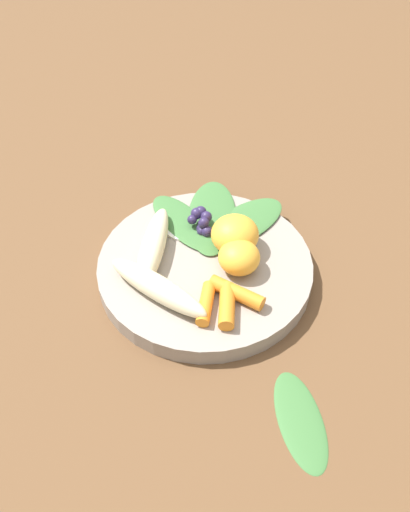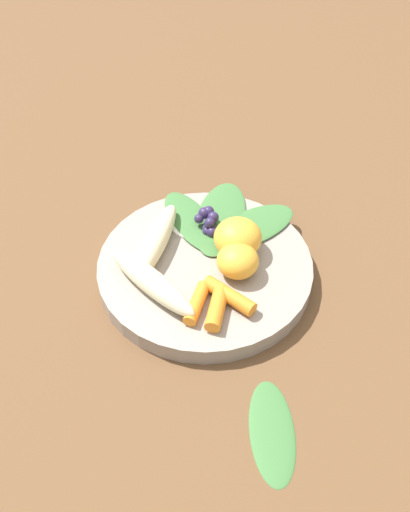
{
  "view_description": "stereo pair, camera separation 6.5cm",
  "coord_description": "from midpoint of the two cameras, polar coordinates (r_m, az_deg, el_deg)",
  "views": [
    {
      "loc": [
        -0.36,
        -0.27,
        0.5
      ],
      "look_at": [
        0.0,
        0.0,
        0.03
      ],
      "focal_mm": 39.77,
      "sensor_mm": 36.0,
      "label": 1
    },
    {
      "loc": [
        -0.32,
        -0.32,
        0.5
      ],
      "look_at": [
        0.0,
        0.0,
        0.03
      ],
      "focal_mm": 39.77,
      "sensor_mm": 36.0,
      "label": 2
    }
  ],
  "objects": [
    {
      "name": "ground_plane",
      "position": [
        0.67,
        2.76,
        -2.06
      ],
      "size": [
        2.4,
        2.4,
        0.0
      ],
      "primitive_type": "plane",
      "color": "brown"
    },
    {
      "name": "bowl",
      "position": [
        0.66,
        2.79,
        -1.41
      ],
      "size": [
        0.25,
        0.25,
        0.02
      ],
      "primitive_type": "cylinder",
      "color": "gray",
      "rests_on": "ground_plane"
    },
    {
      "name": "banana_peeled_left",
      "position": [
        0.62,
        -2.39,
        -2.8
      ],
      "size": [
        0.03,
        0.13,
        0.03
      ],
      "primitive_type": "ellipsoid",
      "rotation": [
        0.0,
        0.0,
        4.71
      ],
      "color": "beige",
      "rests_on": "bowl"
    },
    {
      "name": "banana_peeled_right",
      "position": [
        0.66,
        -2.25,
        1.3
      ],
      "size": [
        0.13,
        0.09,
        0.03
      ],
      "primitive_type": "ellipsoid",
      "rotation": [
        0.0,
        0.0,
        3.64
      ],
      "color": "beige",
      "rests_on": "bowl"
    },
    {
      "name": "orange_segment_near",
      "position": [
        0.66,
        6.14,
        1.7
      ],
      "size": [
        0.06,
        0.06,
        0.04
      ],
      "primitive_type": "ellipsoid",
      "color": "#F4A833",
      "rests_on": "bowl"
    },
    {
      "name": "orange_segment_far",
      "position": [
        0.63,
        6.23,
        -0.64
      ],
      "size": [
        0.05,
        0.05,
        0.04
      ],
      "primitive_type": "ellipsoid",
      "color": "#F4A833",
      "rests_on": "bowl"
    },
    {
      "name": "carrot_front",
      "position": [
        0.6,
        2.24,
        -4.93
      ],
      "size": [
        0.05,
        0.04,
        0.01
      ],
      "primitive_type": "cylinder",
      "rotation": [
        0.0,
        1.57,
        3.63
      ],
      "color": "orange",
      "rests_on": "bowl"
    },
    {
      "name": "carrot_mid_left",
      "position": [
        0.6,
        4.32,
        -5.38
      ],
      "size": [
        0.06,
        0.04,
        0.02
      ],
      "primitive_type": "cylinder",
      "rotation": [
        0.0,
        1.57,
        3.72
      ],
      "color": "orange",
      "rests_on": "bowl"
    },
    {
      "name": "carrot_mid_right",
      "position": [
        0.61,
        5.48,
        -4.16
      ],
      "size": [
        0.02,
        0.06,
        0.02
      ],
      "primitive_type": "cylinder",
      "rotation": [
        0.0,
        1.57,
        4.8
      ],
      "color": "orange",
      "rests_on": "bowl"
    },
    {
      "name": "blueberry_pile",
      "position": [
        0.68,
        3.07,
        3.28
      ],
      "size": [
        0.03,
        0.04,
        0.03
      ],
      "color": "#2D234C",
      "rests_on": "bowl"
    },
    {
      "name": "coconut_shred_patch",
      "position": [
        0.7,
        1.27,
        3.1
      ],
      "size": [
        0.05,
        0.05,
        0.0
      ],
      "primitive_type": "cylinder",
      "color": "white",
      "rests_on": "bowl"
    },
    {
      "name": "kale_leaf_left",
      "position": [
        0.7,
        7.05,
        2.96
      ],
      "size": [
        0.13,
        0.08,
        0.0
      ],
      "primitive_type": "ellipsoid",
      "rotation": [
        0.0,
        0.0,
        6.08
      ],
      "color": "#3D7038",
      "rests_on": "bowl"
    },
    {
      "name": "kale_leaf_right",
      "position": [
        0.71,
        4.21,
        3.75
      ],
      "size": [
        0.15,
        0.13,
        0.0
      ],
      "primitive_type": "ellipsoid",
      "rotation": [
        0.0,
        0.0,
        6.88
      ],
      "color": "#3D7038",
      "rests_on": "bowl"
    },
    {
      "name": "kale_leaf_rear",
      "position": [
        0.7,
        1.28,
        3.43
      ],
      "size": [
        0.08,
        0.13,
        0.0
      ],
      "primitive_type": "ellipsoid",
      "rotation": [
        0.0,
        0.0,
        7.55
      ],
      "color": "#3D7038",
      "rests_on": "bowl"
    },
    {
      "name": "kale_leaf_stray",
      "position": [
        0.56,
        10.2,
        -17.11
      ],
      "size": [
        0.11,
        0.11,
        0.01
      ],
      "primitive_type": "ellipsoid",
      "rotation": [
        0.0,
        0.0,
        3.96
      ],
      "color": "#3D7038",
      "rests_on": "ground_plane"
    }
  ]
}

